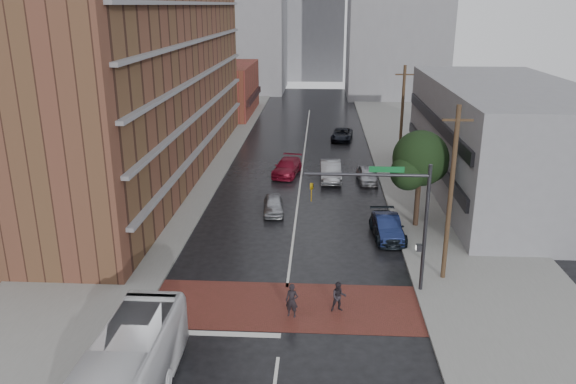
# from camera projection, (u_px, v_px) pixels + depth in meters

# --- Properties ---
(ground) EXTENTS (160.00, 160.00, 0.00)m
(ground) POSITION_uv_depth(u_px,v_px,m) (284.00, 311.00, 28.70)
(ground) COLOR black
(ground) RESTS_ON ground
(crosswalk) EXTENTS (14.00, 5.00, 0.02)m
(crosswalk) POSITION_uv_depth(u_px,v_px,m) (285.00, 306.00, 29.17)
(crosswalk) COLOR maroon
(crosswalk) RESTS_ON ground
(sidewalk_west) EXTENTS (9.00, 90.00, 0.15)m
(sidewalk_west) POSITION_uv_depth(u_px,v_px,m) (180.00, 170.00, 52.98)
(sidewalk_west) COLOR gray
(sidewalk_west) RESTS_ON ground
(sidewalk_east) EXTENTS (9.00, 90.00, 0.15)m
(sidewalk_east) POSITION_uv_depth(u_px,v_px,m) (426.00, 174.00, 51.70)
(sidewalk_east) COLOR gray
(sidewalk_east) RESTS_ON ground
(apartment_block) EXTENTS (10.00, 44.00, 28.00)m
(apartment_block) POSITION_uv_depth(u_px,v_px,m) (138.00, 16.00, 47.76)
(apartment_block) COLOR brown
(apartment_block) RESTS_ON ground
(storefront_west) EXTENTS (8.00, 16.00, 7.00)m
(storefront_west) POSITION_uv_depth(u_px,v_px,m) (225.00, 89.00, 79.38)
(storefront_west) COLOR maroon
(storefront_west) RESTS_ON ground
(building_east) EXTENTS (11.00, 26.00, 9.00)m
(building_east) POSITION_uv_depth(u_px,v_px,m) (504.00, 140.00, 45.28)
(building_east) COLOR gray
(building_east) RESTS_ON ground
(distant_tower_center) EXTENTS (12.00, 10.00, 24.00)m
(distant_tower_center) POSITION_uv_depth(u_px,v_px,m) (314.00, 19.00, 114.82)
(distant_tower_center) COLOR gray
(distant_tower_center) RESTS_ON ground
(street_tree) EXTENTS (4.20, 4.10, 6.90)m
(street_tree) POSITION_uv_depth(u_px,v_px,m) (420.00, 162.00, 38.11)
(street_tree) COLOR #332319
(street_tree) RESTS_ON ground
(signal_mast) EXTENTS (6.50, 0.30, 7.20)m
(signal_mast) POSITION_uv_depth(u_px,v_px,m) (399.00, 210.00, 29.23)
(signal_mast) COLOR #2D2D33
(signal_mast) RESTS_ON ground
(utility_pole_near) EXTENTS (1.60, 0.26, 10.00)m
(utility_pole_near) POSITION_uv_depth(u_px,v_px,m) (451.00, 194.00, 30.36)
(utility_pole_near) COLOR #473321
(utility_pole_near) RESTS_ON ground
(utility_pole_far) EXTENTS (1.60, 0.26, 10.00)m
(utility_pole_far) POSITION_uv_depth(u_px,v_px,m) (402.00, 121.00, 49.29)
(utility_pole_far) COLOR #473321
(utility_pole_far) RESTS_ON ground
(pedestrian_a) EXTENTS (0.72, 0.56, 1.77)m
(pedestrian_a) POSITION_uv_depth(u_px,v_px,m) (292.00, 301.00, 27.92)
(pedestrian_a) COLOR black
(pedestrian_a) RESTS_ON ground
(pedestrian_b) EXTENTS (0.87, 0.72, 1.61)m
(pedestrian_b) POSITION_uv_depth(u_px,v_px,m) (339.00, 297.00, 28.44)
(pedestrian_b) COLOR #252026
(pedestrian_b) RESTS_ON ground
(car_travel_a) EXTENTS (1.86, 3.88, 1.28)m
(car_travel_a) POSITION_uv_depth(u_px,v_px,m) (273.00, 205.00, 41.99)
(car_travel_a) COLOR #9C9EA3
(car_travel_a) RESTS_ON ground
(car_travel_b) EXTENTS (1.95, 5.20, 1.70)m
(car_travel_b) POSITION_uv_depth(u_px,v_px,m) (331.00, 171.00, 49.82)
(car_travel_b) COLOR #97999E
(car_travel_b) RESTS_ON ground
(car_travel_c) EXTENTS (2.86, 5.33, 1.47)m
(car_travel_c) POSITION_uv_depth(u_px,v_px,m) (287.00, 167.00, 51.44)
(car_travel_c) COLOR maroon
(car_travel_c) RESTS_ON ground
(suv_travel) EXTENTS (2.81, 5.07, 1.34)m
(suv_travel) POSITION_uv_depth(u_px,v_px,m) (342.00, 134.00, 64.67)
(suv_travel) COLOR black
(suv_travel) RESTS_ON ground
(car_parked_near) EXTENTS (1.77, 4.55, 1.47)m
(car_parked_near) POSITION_uv_depth(u_px,v_px,m) (387.00, 227.00, 37.58)
(car_parked_near) COLOR #141E47
(car_parked_near) RESTS_ON ground
(car_parked_mid) EXTENTS (2.33, 5.01, 1.42)m
(car_parked_mid) POSITION_uv_depth(u_px,v_px,m) (387.00, 227.00, 37.59)
(car_parked_mid) COLOR black
(car_parked_mid) RESTS_ON ground
(car_parked_far) EXTENTS (1.90, 4.11, 1.36)m
(car_parked_far) POSITION_uv_depth(u_px,v_px,m) (367.00, 175.00, 49.32)
(car_parked_far) COLOR #A1A2A9
(car_parked_far) RESTS_ON ground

